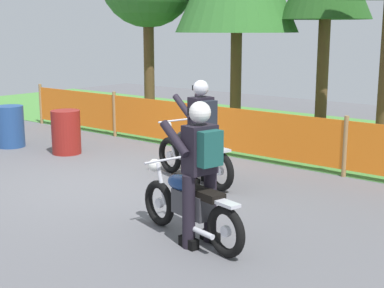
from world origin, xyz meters
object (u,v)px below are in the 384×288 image
(rider_lead, at_px, (201,126))
(motorcycle_trailing, at_px, (189,205))
(motorcycle_lead, at_px, (193,154))
(rider_trailing, at_px, (200,166))
(spare_drum, at_px, (10,126))
(oil_drum, at_px, (66,132))

(rider_lead, bearing_deg, motorcycle_trailing, 139.49)
(motorcycle_lead, height_order, rider_lead, rider_lead)
(rider_trailing, relative_size, spare_drum, 1.92)
(motorcycle_lead, relative_size, spare_drum, 2.24)
(motorcycle_lead, distance_m, spare_drum, 4.75)
(motorcycle_trailing, bearing_deg, rider_trailing, -179.49)
(motorcycle_lead, height_order, motorcycle_trailing, motorcycle_lead)
(rider_trailing, bearing_deg, rider_lead, -38.97)
(rider_trailing, bearing_deg, motorcycle_trailing, 0.51)
(oil_drum, bearing_deg, motorcycle_lead, 0.41)
(oil_drum, distance_m, spare_drum, 1.49)
(motorcycle_lead, distance_m, rider_trailing, 2.83)
(oil_drum, bearing_deg, rider_lead, -0.46)
(spare_drum, bearing_deg, rider_trailing, -14.76)
(rider_lead, relative_size, oil_drum, 1.92)
(motorcycle_lead, xyz_separation_m, spare_drum, (-4.74, -0.37, -0.02))
(rider_trailing, distance_m, spare_drum, 6.81)
(rider_trailing, bearing_deg, motorcycle_lead, -36.21)
(oil_drum, bearing_deg, motorcycle_trailing, -22.43)
(spare_drum, bearing_deg, motorcycle_lead, 4.42)
(oil_drum, relative_size, spare_drum, 1.00)
(rider_trailing, height_order, spare_drum, rider_trailing)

